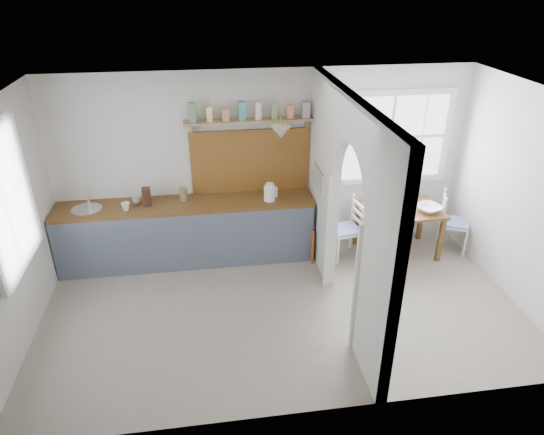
{
  "coord_description": "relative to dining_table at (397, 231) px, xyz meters",
  "views": [
    {
      "loc": [
        -0.83,
        -4.75,
        3.74
      ],
      "look_at": [
        -0.07,
        0.44,
        1.04
      ],
      "focal_mm": 32.0,
      "sensor_mm": 36.0,
      "label": 1
    }
  ],
  "objects": [
    {
      "name": "floor",
      "position": [
        -1.86,
        -1.07,
        -0.36
      ],
      "size": [
        5.8,
        3.2,
        0.01
      ],
      "primitive_type": "cube",
      "color": "gray",
      "rests_on": "ground"
    },
    {
      "name": "ceiling",
      "position": [
        -1.86,
        -1.07,
        2.24
      ],
      "size": [
        5.8,
        3.2,
        0.01
      ],
      "primitive_type": "cube",
      "color": "silver",
      "rests_on": "walls"
    },
    {
      "name": "walls",
      "position": [
        -1.86,
        -1.07,
        0.94
      ],
      "size": [
        5.81,
        3.21,
        2.6
      ],
      "color": "silver",
      "rests_on": "floor"
    },
    {
      "name": "partition",
      "position": [
        -1.16,
        -1.01,
        1.1
      ],
      "size": [
        0.12,
        3.2,
        2.6
      ],
      "color": "silver",
      "rests_on": "floor"
    },
    {
      "name": "kitchen_window",
      "position": [
        -4.73,
        -1.07,
        1.29
      ],
      "size": [
        0.1,
        1.16,
        1.5
      ],
      "primitive_type": null,
      "color": "white",
      "rests_on": "walls"
    },
    {
      "name": "nook_window",
      "position": [
        -0.06,
        0.49,
        1.24
      ],
      "size": [
        1.76,
        0.1,
        1.3
      ],
      "primitive_type": null,
      "color": "white",
      "rests_on": "walls"
    },
    {
      "name": "counter",
      "position": [
        -2.99,
        0.26,
        0.1
      ],
      "size": [
        3.5,
        0.6,
        0.9
      ],
      "color": "brown",
      "rests_on": "floor"
    },
    {
      "name": "sink",
      "position": [
        -4.29,
        0.23,
        0.53
      ],
      "size": [
        0.4,
        0.4,
        0.02
      ],
      "primitive_type": "cylinder",
      "color": "silver",
      "rests_on": "counter"
    },
    {
      "name": "backsplash",
      "position": [
        -2.07,
        0.51,
        0.99
      ],
      "size": [
        1.65,
        0.03,
        0.9
      ],
      "primitive_type": "cube",
      "color": "brown",
      "rests_on": "walls"
    },
    {
      "name": "shelf",
      "position": [
        -2.07,
        0.42,
        1.65
      ],
      "size": [
        1.75,
        0.2,
        0.21
      ],
      "color": "#917852",
      "rests_on": "walls"
    },
    {
      "name": "pendant_lamp",
      "position": [
        -1.71,
        0.08,
        1.52
      ],
      "size": [
        0.26,
        0.26,
        0.16
      ],
      "primitive_type": "cone",
      "color": "beige",
      "rests_on": "ceiling"
    },
    {
      "name": "utensil_rail",
      "position": [
        -1.25,
        -0.17,
        1.09
      ],
      "size": [
        0.02,
        0.5,
        0.02
      ],
      "primitive_type": "cylinder",
      "rotation": [
        1.57,
        0.0,
        0.0
      ],
      "color": "silver",
      "rests_on": "partition"
    },
    {
      "name": "dining_table",
      "position": [
        0.0,
        0.0,
        0.0
      ],
      "size": [
        1.15,
        0.78,
        0.71
      ],
      "primitive_type": null,
      "rotation": [
        0.0,
        0.0,
        0.02
      ],
      "color": "brown",
      "rests_on": "floor"
    },
    {
      "name": "chair_left",
      "position": [
        -0.78,
        0.01,
        0.08
      ],
      "size": [
        0.46,
        0.46,
        0.88
      ],
      "primitive_type": null,
      "rotation": [
        0.0,
        0.0,
        -1.42
      ],
      "color": "silver",
      "rests_on": "floor"
    },
    {
      "name": "chair_right",
      "position": [
        0.85,
        -0.01,
        0.08
      ],
      "size": [
        0.53,
        0.53,
        0.88
      ],
      "primitive_type": null,
      "rotation": [
        0.0,
        0.0,
        1.14
      ],
      "color": "silver",
      "rests_on": "floor"
    },
    {
      "name": "kettle",
      "position": [
        -1.85,
        0.15,
        0.67
      ],
      "size": [
        0.24,
        0.21,
        0.25
      ],
      "primitive_type": null,
      "rotation": [
        0.0,
        0.0,
        0.21
      ],
      "color": "white",
      "rests_on": "counter"
    },
    {
      "name": "mug_a",
      "position": [
        -3.77,
        0.12,
        0.6
      ],
      "size": [
        0.15,
        0.15,
        0.11
      ],
      "primitive_type": "imported",
      "rotation": [
        0.0,
        0.0,
        -0.34
      ],
      "color": "silver",
      "rests_on": "counter"
    },
    {
      "name": "mug_b",
      "position": [
        -3.65,
        0.33,
        0.59
      ],
      "size": [
        0.12,
        0.12,
        0.09
      ],
      "primitive_type": "imported",
      "rotation": [
        0.0,
        0.0,
        0.08
      ],
      "color": "silver",
      "rests_on": "counter"
    },
    {
      "name": "knife_block",
      "position": [
        -3.5,
        0.26,
        0.66
      ],
      "size": [
        0.11,
        0.15,
        0.23
      ],
      "primitive_type": "cube",
      "rotation": [
        0.0,
        0.0,
        0.05
      ],
      "color": "#391F12",
      "rests_on": "counter"
    },
    {
      "name": "jar",
      "position": [
        -3.01,
        0.33,
        0.63
      ],
      "size": [
        0.14,
        0.14,
        0.18
      ],
      "primitive_type": "cylinder",
      "rotation": [
        0.0,
        0.0,
        -0.38
      ],
      "color": "olive",
      "rests_on": "counter"
    },
    {
      "name": "towel_magenta",
      "position": [
        -1.28,
        -0.1,
        -0.08
      ],
      "size": [
        0.02,
        0.03,
        0.48
      ],
      "primitive_type": "cube",
      "color": "#CD2C5C",
      "rests_on": "counter"
    },
    {
      "name": "towel_orange",
      "position": [
        -1.28,
        -0.14,
        -0.11
      ],
      "size": [
        0.02,
        0.03,
        0.53
      ],
      "primitive_type": "cube",
      "color": "#BA4D0D",
      "rests_on": "counter"
    },
    {
      "name": "bowl",
      "position": [
        0.36,
        -0.13,
        0.4
      ],
      "size": [
        0.44,
        0.44,
        0.08
      ],
      "primitive_type": "imported",
      "rotation": [
        0.0,
        0.0,
        0.38
      ],
      "color": "white",
      "rests_on": "dining_table"
    },
    {
      "name": "table_cup",
      "position": [
        -0.17,
        -0.11,
        0.4
      ],
      "size": [
        0.12,
        0.12,
        0.08
      ],
      "primitive_type": "imported",
      "rotation": [
        0.0,
        0.0,
        0.34
      ],
      "color": "#427846",
      "rests_on": "dining_table"
    },
    {
      "name": "plate",
      "position": [
        -0.42,
        -0.1,
        0.36
      ],
      "size": [
        0.21,
        0.21,
        0.01
      ],
      "primitive_type": "cylinder",
      "rotation": [
        0.0,
        0.0,
        -0.31
      ],
      "color": "black",
      "rests_on": "dining_table"
    },
    {
      "name": "vase",
      "position": [
        0.03,
        0.23,
        0.44
      ],
      "size": [
        0.21,
        0.21,
        0.17
      ],
      "primitive_type": "imported",
      "rotation": [
        0.0,
        0.0,
        0.3
      ],
      "color": "#4B3755",
      "rests_on": "dining_table"
    }
  ]
}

